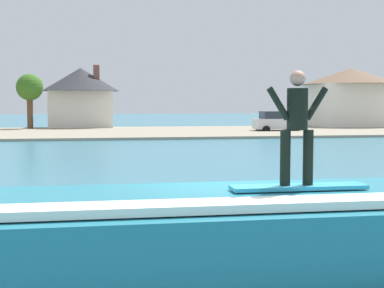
% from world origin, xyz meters
% --- Properties ---
extents(ground_plane, '(260.00, 260.00, 0.00)m').
position_xyz_m(ground_plane, '(0.00, 0.00, 0.00)').
color(ground_plane, teal).
extents(wave_crest, '(10.19, 3.51, 1.23)m').
position_xyz_m(wave_crest, '(-0.13, -0.97, 0.58)').
color(wave_crest, teal).
rests_on(wave_crest, ground_plane).
extents(surfboard, '(2.13, 0.44, 0.06)m').
position_xyz_m(surfboard, '(0.62, -1.20, 1.26)').
color(surfboard, '#33A5CC').
rests_on(surfboard, wave_crest).
extents(surfer, '(0.99, 0.32, 1.76)m').
position_xyz_m(surfer, '(0.58, -1.20, 2.27)').
color(surfer, black).
rests_on(surfer, surfboard).
extents(shoreline_bank, '(120.00, 18.29, 0.18)m').
position_xyz_m(shoreline_bank, '(0.00, 38.88, 0.09)').
color(shoreline_bank, gray).
rests_on(shoreline_bank, ground_plane).
extents(car_far_shore, '(3.95, 2.29, 1.86)m').
position_xyz_m(car_far_shore, '(13.38, 37.78, 0.95)').
color(car_far_shore, silver).
rests_on(car_far_shore, ground_plane).
extents(house_gabled_white, '(10.17, 10.17, 6.22)m').
position_xyz_m(house_gabled_white, '(24.32, 46.14, 3.48)').
color(house_gabled_white, silver).
rests_on(house_gabled_white, ground_plane).
extents(house_small_cottage, '(7.66, 7.66, 6.32)m').
position_xyz_m(house_small_cottage, '(-3.50, 48.16, 3.59)').
color(house_small_cottage, silver).
rests_on(house_small_cottage, ground_plane).
extents(tree_short_bushy, '(2.49, 2.49, 5.29)m').
position_xyz_m(tree_short_bushy, '(-8.16, 45.32, 3.91)').
color(tree_short_bushy, brown).
rests_on(tree_short_bushy, ground_plane).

